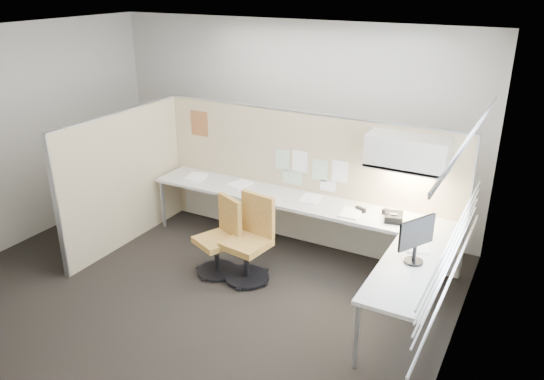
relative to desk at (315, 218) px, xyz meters
The scene contains 26 objects.
floor 1.58m from the desk, 129.58° to the right, with size 5.50×4.50×0.01m, color black.
ceiling 2.64m from the desk, 129.58° to the right, with size 5.50×4.50×0.01m, color white.
wall_back 1.66m from the desk, 129.62° to the left, with size 5.50×0.02×2.80m, color beige.
wall_front 3.59m from the desk, 105.41° to the right, with size 5.50×0.02×2.80m, color beige.
wall_left 3.93m from the desk, 162.99° to the right, with size 0.02×4.50×2.80m, color beige.
wall_right 2.28m from the desk, 31.75° to the right, with size 0.02×4.50×2.80m, color beige.
window_pane 2.32m from the desk, 32.11° to the right, with size 0.01×2.80×1.30m, color #ACB9C7.
partition_back 0.67m from the desk, 128.75° to the left, with size 4.10×0.06×1.75m, color beige.
partition_left 2.52m from the desk, 165.56° to the right, with size 0.06×2.20×1.75m, color beige.
desk is the anchor object (origin of this frame).
overhead_bin 1.35m from the desk, 15.24° to the left, with size 0.90×0.36×0.38m, color beige.
task_light_strip 1.22m from the desk, 15.24° to the left, with size 0.60×0.06×0.02m, color #FFEABF.
pinned_papers 0.69m from the desk, 124.37° to the left, with size 1.01×0.00×0.47m.
poster 2.19m from the desk, 167.47° to the left, with size 0.28×0.00×0.35m, color orange.
chair_left 0.86m from the desk, 126.88° to the right, with size 0.53×0.55×1.00m.
chair_right 1.16m from the desk, 140.18° to the right, with size 0.57×0.58×0.92m.
monitor 1.60m from the desk, 27.67° to the right, with size 0.25×0.41×0.47m.
phone 0.95m from the desk, ahead, with size 0.25×0.23×0.12m.
stapler 0.56m from the desk, 19.64° to the left, with size 0.14×0.04×0.05m, color black.
tape_dispenser 0.85m from the desk, 16.15° to the left, with size 0.10×0.06×0.06m, color black.
coat_hook 3.03m from the desk, 149.32° to the right, with size 0.18×0.46×1.37m.
paper_stack_0 1.87m from the desk, behind, with size 0.23×0.30×0.04m, color white.
paper_stack_1 1.23m from the desk, 169.63° to the left, with size 0.23×0.30×0.02m, color white.
paper_stack_2 0.31m from the desk, 126.24° to the left, with size 0.23×0.30×0.02m, color white.
paper_stack_3 0.45m from the desk, ahead, with size 0.23×0.30×0.02m, color white.
paper_stack_4 1.37m from the desk, 16.16° to the right, with size 0.23×0.30×0.02m, color white.
Camera 1 is at (3.24, -4.22, 3.35)m, focal length 35.00 mm.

